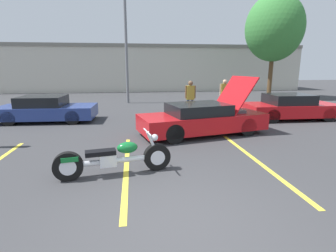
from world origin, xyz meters
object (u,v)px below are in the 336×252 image
tree_background (274,28)px  parked_car_right_row (290,107)px  light_pole (127,35)px  parked_car_left_row (46,109)px  spectator_midground (190,96)px  motorcycle (114,158)px  show_car_hood_open (203,119)px  spectator_near_motorcycle (224,93)px

tree_background → parked_car_right_row: bearing=-112.1°
light_pole → parked_car_left_row: size_ratio=1.89×
light_pole → spectator_midground: bearing=-60.8°
tree_background → parked_car_left_row: size_ratio=1.81×
light_pole → motorcycle: light_pole is taller
light_pole → show_car_hood_open: bearing=-72.5°
light_pole → tree_background: (10.71, 1.58, 0.81)m
light_pole → tree_background: size_ratio=1.04×
light_pole → tree_background: light_pole is taller
parked_car_left_row → spectator_midground: 6.54m
parked_car_left_row → spectator_midground: spectator_midground is taller
light_pole → spectator_near_motorcycle: (5.03, -4.29, -3.30)m
motorcycle → spectator_midground: 7.34m
tree_background → spectator_near_motorcycle: bearing=-134.1°
tree_background → light_pole: bearing=-171.6°
light_pole → parked_car_right_row: (7.44, -6.47, -3.77)m
tree_background → spectator_near_motorcycle: 9.13m
tree_background → parked_car_left_row: tree_background is taller
parked_car_left_row → spectator_near_motorcycle: bearing=10.6°
motorcycle → show_car_hood_open: show_car_hood_open is taller
parked_car_right_row → spectator_near_motorcycle: bearing=138.6°
tree_background → parked_car_right_row: size_ratio=1.80×
spectator_near_motorcycle → spectator_midground: bearing=-153.0°
spectator_midground → spectator_near_motorcycle: bearing=27.0°
motorcycle → spectator_near_motorcycle: bearing=45.4°
tree_background → parked_car_left_row: (-14.25, -7.13, -4.60)m
tree_background → spectator_midground: size_ratio=4.38×
parked_car_left_row → parked_car_right_row: (10.98, -0.92, 0.01)m
parked_car_right_row → spectator_midground: (-4.46, 1.14, 0.48)m
parked_car_left_row → parked_car_right_row: 11.02m
light_pole → motorcycle: 12.56m
motorcycle → show_car_hood_open: (2.90, 3.28, 0.18)m
show_car_hood_open → parked_car_left_row: bearing=140.7°
motorcycle → parked_car_left_row: (-3.36, 6.38, 0.15)m
light_pole → spectator_midground: size_ratio=4.57×
parked_car_left_row → parked_car_right_row: size_ratio=0.99×
motorcycle → show_car_hood_open: 4.38m
motorcycle → show_car_hood_open: bearing=38.2°
spectator_near_motorcycle → tree_background: bearing=45.9°
light_pole → tree_background: bearing=8.4°
motorcycle → parked_car_left_row: 7.21m
light_pole → spectator_midground: (2.98, -5.33, -3.29)m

